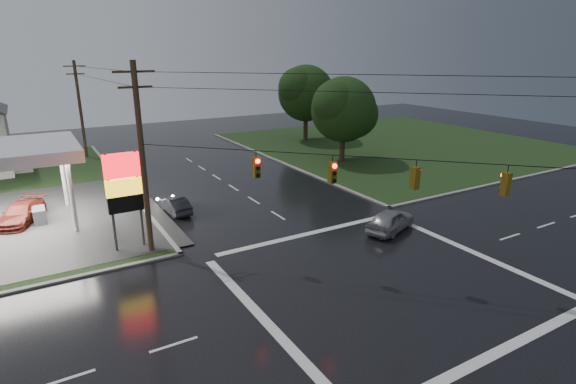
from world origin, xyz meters
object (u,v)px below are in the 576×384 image
car_north (175,205)px  car_pump (21,213)px  tree_ne_far (307,93)px  utility_pole_nw (142,158)px  car_crossing (391,220)px  tree_ne_near (345,110)px  pylon_sign (124,185)px  utility_pole_n (80,108)px

car_north → car_pump: (-9.79, 3.39, 0.08)m
car_pump → car_north: bearing=4.9°
tree_ne_far → utility_pole_nw: bearing=-137.4°
utility_pole_nw → car_north: (3.22, 5.84, -5.10)m
car_pump → car_crossing: bearing=-9.6°
utility_pole_nw → tree_ne_near: 26.74m
pylon_sign → car_crossing: 16.91m
tree_ne_near → car_pump: bearing=-173.8°
car_crossing → utility_pole_n: bearing=2.4°
tree_ne_far → utility_pole_n: bearing=171.5°
car_crossing → car_pump: (-21.12, 14.01, -0.04)m
car_crossing → pylon_sign: bearing=48.4°
car_north → car_crossing: bearing=132.9°
utility_pole_n → car_north: utility_pole_n is taller
tree_ne_far → car_crossing: 32.14m
car_pump → utility_pole_nw: bearing=-30.6°
utility_pole_nw → tree_ne_far: utility_pole_nw is taller
car_crossing → car_pump: 25.35m
car_north → utility_pole_nw: bearing=57.2°
pylon_sign → car_crossing: (15.55, -5.78, -3.27)m
tree_ne_far → tree_ne_near: bearing=-104.1°
pylon_sign → utility_pole_nw: 2.22m
car_crossing → car_north: bearing=25.6°
pylon_sign → car_north: pylon_sign is taller
utility_pole_n → car_pump: 20.91m
pylon_sign → utility_pole_nw: size_ratio=0.55×
utility_pole_n → car_north: (3.22, -22.66, -4.85)m
utility_pole_nw → tree_ne_far: bearing=42.6°
tree_ne_far → car_pump: bearing=-155.3°
utility_pole_n → utility_pole_nw: bearing=-90.0°
utility_pole_nw → car_crossing: utility_pole_nw is taller
tree_ne_far → car_north: bearing=-141.5°
utility_pole_nw → utility_pole_n: 28.50m
utility_pole_nw → tree_ne_near: size_ratio=1.22×
utility_pole_nw → tree_ne_far: size_ratio=1.12×
pylon_sign → tree_ne_far: bearing=40.4°
pylon_sign → tree_ne_near: bearing=25.0°
pylon_sign → utility_pole_nw: bearing=-45.0°
utility_pole_nw → car_crossing: 16.11m
car_crossing → car_pump: car_crossing is taller
car_crossing → tree_ne_near: bearing=-48.9°
pylon_sign → tree_ne_far: (27.65, 23.49, 2.17)m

